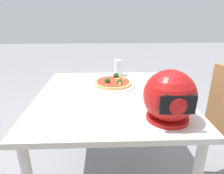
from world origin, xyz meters
TOP-DOWN VIEW (x-y plane):
  - dining_table at (0.00, 0.00)m, footprint 0.96×1.00m
  - pizza_plate at (-0.02, -0.18)m, footprint 0.32×0.32m
  - pizza at (-0.02, -0.18)m, footprint 0.27×0.27m
  - motorcycle_helmet at (-0.27, 0.32)m, footprint 0.26×0.26m
  - drinking_glass at (-0.08, -0.42)m, footprint 0.07×0.07m

SIDE VIEW (x-z plane):
  - dining_table at x=0.00m, z-range 0.27..0.98m
  - pizza_plate at x=-0.02m, z-range 0.70..0.72m
  - pizza at x=-0.02m, z-range 0.70..0.76m
  - drinking_glass at x=-0.08m, z-range 0.70..0.84m
  - motorcycle_helmet at x=-0.27m, z-range 0.70..0.96m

